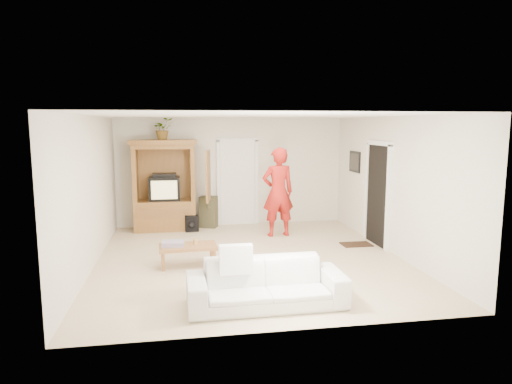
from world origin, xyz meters
The scene contains 19 objects.
floor centered at (0.00, 0.00, 0.00)m, with size 6.00×6.00×0.00m, color #C8AF85.
ceiling centered at (0.00, 0.00, 2.60)m, with size 6.00×6.00×0.00m, color white.
wall_back centered at (0.00, 3.00, 1.30)m, with size 5.50×5.50×0.00m, color silver.
wall_front centered at (0.00, -3.00, 1.30)m, with size 5.50×5.50×0.00m, color silver.
wall_left centered at (-2.75, 0.00, 1.30)m, with size 6.00×6.00×0.00m, color silver.
wall_right centered at (2.75, 0.00, 1.30)m, with size 6.00×6.00×0.00m, color silver.
armoire centered at (-1.58, 2.66, 0.91)m, with size 1.82×1.14×2.10m.
door_back centered at (0.15, 2.97, 1.02)m, with size 0.85×0.05×2.04m, color white.
doorway_right centered at (2.73, 0.60, 1.02)m, with size 0.05×0.90×2.04m, color black.
framed_picture centered at (2.73, 1.90, 1.60)m, with size 0.03×0.60×0.48m, color black.
doormat centered at (2.30, 0.60, 0.01)m, with size 0.60×0.40×0.02m, color #382316.
plant centered at (-1.60, 2.63, 2.35)m, with size 0.45×0.39×0.50m, color #4C7238.
man centered at (0.87, 1.64, 0.98)m, with size 0.71×0.47×1.95m, color #B01D17.
sofa centered at (-0.12, -2.20, 0.31)m, with size 2.13×0.83×0.62m, color silver.
coffee_table centered at (-1.13, -0.23, 0.32)m, with size 1.02×0.59×0.37m.
towel centered at (-1.39, -0.23, 0.41)m, with size 0.38×0.28×0.08m, color #D64776.
candle centered at (-1.00, -0.19, 0.42)m, with size 0.08×0.08×0.10m, color tan.
backpack_black centered at (-1.00, 2.34, 0.18)m, with size 0.30×0.17×0.37m, color black, non-canonical shape.
backpack_olive centered at (-0.58, 2.75, 0.37)m, with size 0.39×0.29×0.75m, color #47442B, non-canonical shape.
Camera 1 is at (-1.24, -8.03, 2.45)m, focal length 32.00 mm.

